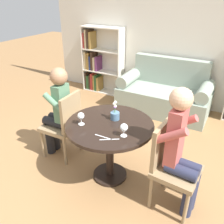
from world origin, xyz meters
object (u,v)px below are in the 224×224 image
couch (164,94)px  wine_glass_right (124,128)px  bookshelf_left (99,63)px  person_right (182,151)px  flower_vase (115,114)px  wine_glass_left (81,116)px  chair_left (65,123)px  chair_right (170,163)px  person_left (58,110)px

couch → wine_glass_right: 2.20m
couch → bookshelf_left: bookshelf_left is taller
bookshelf_left → person_right: 3.29m
person_right → flower_vase: bearing=82.4°
wine_glass_left → flower_vase: flower_vase is taller
chair_left → wine_glass_left: (0.44, -0.23, 0.32)m
wine_glass_right → flower_vase: (-0.24, 0.25, -0.02)m
bookshelf_left → wine_glass_left: bearing=-61.9°
couch → wine_glass_left: bearing=-96.9°
person_right → wine_glass_right: 0.57m
wine_glass_left → chair_right: bearing=6.8°
person_right → wine_glass_right: bearing=103.2°
person_right → wine_glass_left: person_right is taller
flower_vase → person_left: bearing=-176.7°
chair_left → wine_glass_right: 1.01m
chair_right → person_left: person_left is taller
couch → flower_vase: (-0.00, -1.88, 0.47)m
wine_glass_right → chair_right: bearing=11.7°
chair_right → wine_glass_left: bearing=101.2°
chair_left → chair_right: same height
chair_left → flower_vase: 0.76m
bookshelf_left → person_right: bearing=-44.7°
person_right → couch: bearing=25.4°
chair_left → person_right: 1.51m
couch → flower_vase: 1.94m
chair_left → wine_glass_left: chair_left is taller
chair_left → wine_glass_right: bearing=75.2°
person_left → person_right: size_ratio=0.94×
person_right → wine_glass_left: size_ratio=9.32×
chair_right → flower_vase: flower_vase is taller
couch → person_left: person_left is taller
bookshelf_left → flower_vase: bookshelf_left is taller
chair_left → person_left: 0.18m
bookshelf_left → wine_glass_right: bookshelf_left is taller
chair_right → couch: bearing=23.4°
couch → chair_left: couch is taller
bookshelf_left → wine_glass_left: 2.74m
bookshelf_left → person_left: 2.32m
couch → chair_right: bearing=-71.0°
person_right → wine_glass_right: size_ratio=9.54×
wine_glass_left → chair_left: bearing=152.4°
person_left → wine_glass_right: size_ratio=8.98×
person_left → wine_glass_right: person_left is taller
chair_right → person_left: size_ratio=0.74×
person_right → flower_vase: 0.81m
chair_left → wine_glass_right: size_ratio=6.67×
chair_left → couch: bearing=157.9°
chair_left → wine_glass_left: bearing=60.3°
flower_vase → person_right: bearing=-12.0°
wine_glass_right → flower_vase: flower_vase is taller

